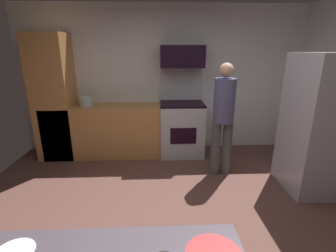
# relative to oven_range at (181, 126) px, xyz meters

# --- Properties ---
(ground_plane) EXTENTS (5.20, 4.80, 0.02)m
(ground_plane) POSITION_rel_oven_range_xyz_m (-0.28, -1.98, -0.53)
(ground_plane) COLOR brown
(wall_back) EXTENTS (5.20, 0.12, 2.60)m
(wall_back) POSITION_rel_oven_range_xyz_m (-0.28, 0.36, 0.78)
(wall_back) COLOR silver
(wall_back) RESTS_ON ground
(lower_cabinet_run) EXTENTS (2.40, 0.60, 0.90)m
(lower_cabinet_run) POSITION_rel_oven_range_xyz_m (-1.18, 0.00, -0.07)
(lower_cabinet_run) COLOR #BE8145
(lower_cabinet_run) RESTS_ON ground
(cabinet_column) EXTENTS (0.60, 0.60, 2.10)m
(cabinet_column) POSITION_rel_oven_range_xyz_m (-2.18, 0.00, 0.53)
(cabinet_column) COLOR #BE8145
(cabinet_column) RESTS_ON ground
(oven_range) EXTENTS (0.76, 0.65, 1.54)m
(oven_range) POSITION_rel_oven_range_xyz_m (0.00, 0.00, 0.00)
(oven_range) COLOR #BABDBC
(oven_range) RESTS_ON ground
(microwave) EXTENTS (0.74, 0.38, 0.37)m
(microwave) POSITION_rel_oven_range_xyz_m (-0.00, 0.08, 1.21)
(microwave) COLOR black
(microwave) RESTS_ON oven_range
(refrigerator) EXTENTS (0.87, 0.80, 1.81)m
(refrigerator) POSITION_rel_oven_range_xyz_m (1.75, -1.26, 0.39)
(refrigerator) COLOR #B6B2BD
(refrigerator) RESTS_ON ground
(person_cook) EXTENTS (0.31, 0.30, 1.67)m
(person_cook) POSITION_rel_oven_range_xyz_m (0.52, -0.82, 0.42)
(person_cook) COLOR #4B4B4B
(person_cook) RESTS_ON ground
(stock_pot) EXTENTS (0.22, 0.22, 0.19)m
(stock_pot) POSITION_rel_oven_range_xyz_m (-1.66, 0.00, 0.48)
(stock_pot) COLOR #AEBDBF
(stock_pot) RESTS_ON lower_cabinet_run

